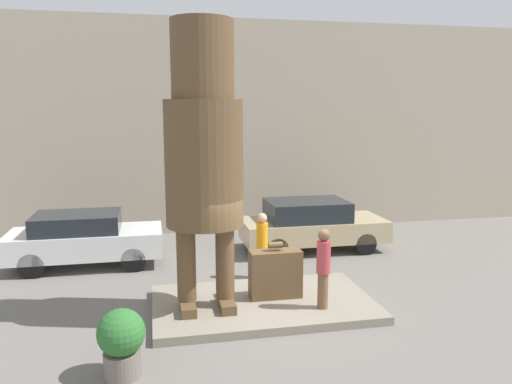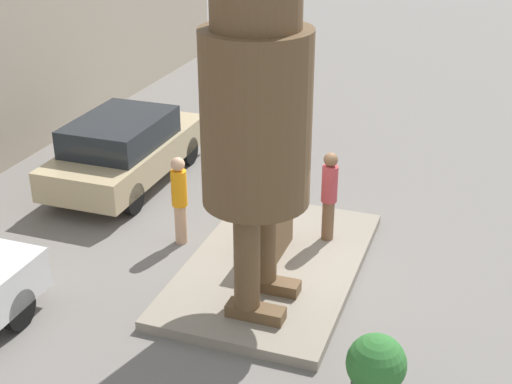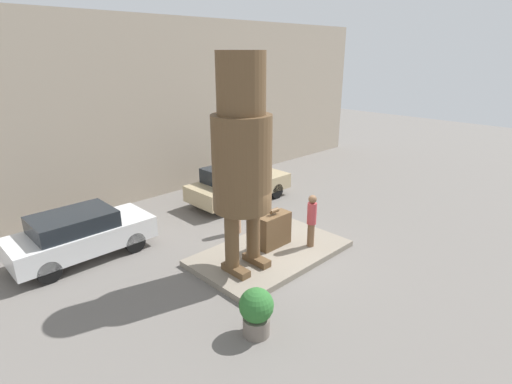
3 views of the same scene
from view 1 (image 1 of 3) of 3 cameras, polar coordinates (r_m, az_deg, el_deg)
ground_plane at (r=11.19m, az=0.83°, el=-13.11°), size 60.00×60.00×0.00m
pedestal at (r=11.15m, az=0.83°, el=-12.69°), size 4.75×2.85×0.18m
building_backdrop at (r=17.72m, az=-4.48°, el=7.38°), size 28.00×0.60×7.34m
statue_figure at (r=10.04m, az=-5.99°, el=5.35°), size 1.57×1.57×5.82m
giant_suitcase at (r=11.15m, az=2.22°, el=-9.28°), size 1.14×0.47×1.25m
tourist at (r=10.51m, az=7.71°, el=-8.28°), size 0.29×0.29×1.69m
parked_car_white at (r=14.56m, az=-19.07°, el=-5.00°), size 4.11×1.74×1.49m
parked_car_tan at (r=15.44m, az=6.34°, el=-3.64°), size 4.38×1.87×1.55m
planter_pot at (r=8.63m, az=-15.13°, el=-16.07°), size 0.77×0.77×1.14m
worker_hivis at (r=12.77m, az=0.70°, el=-5.81°), size 0.29×0.29×1.70m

